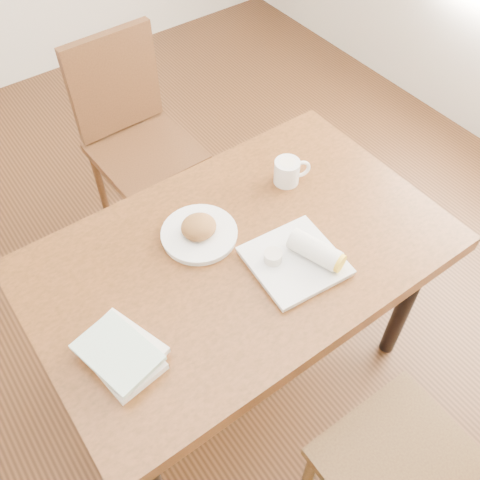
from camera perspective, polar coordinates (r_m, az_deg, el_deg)
ground at (r=2.29m, az=0.00°, el=-12.97°), size 4.00×5.00×0.01m
table at (r=1.72m, az=0.00°, el=-2.79°), size 1.30×0.82×0.75m
chair_far at (r=2.44m, az=-11.28°, el=11.42°), size 0.43×0.43×0.95m
plate_scone at (r=1.68m, az=-4.39°, el=0.92°), size 0.24×0.24×0.08m
coffee_mug at (r=1.84m, az=5.14°, el=7.33°), size 0.13×0.09×0.09m
plate_burrito at (r=1.61m, az=6.54°, el=-1.88°), size 0.28×0.28×0.09m
book_stack at (r=1.46m, az=-12.62°, el=-11.67°), size 0.21×0.26×0.06m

